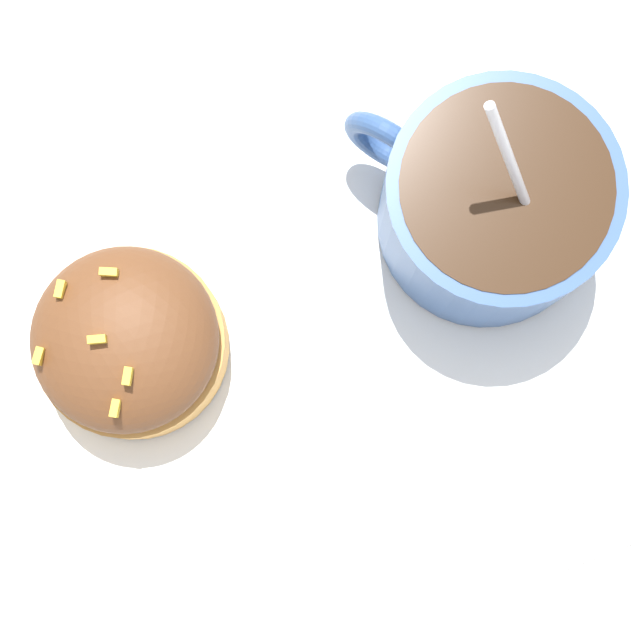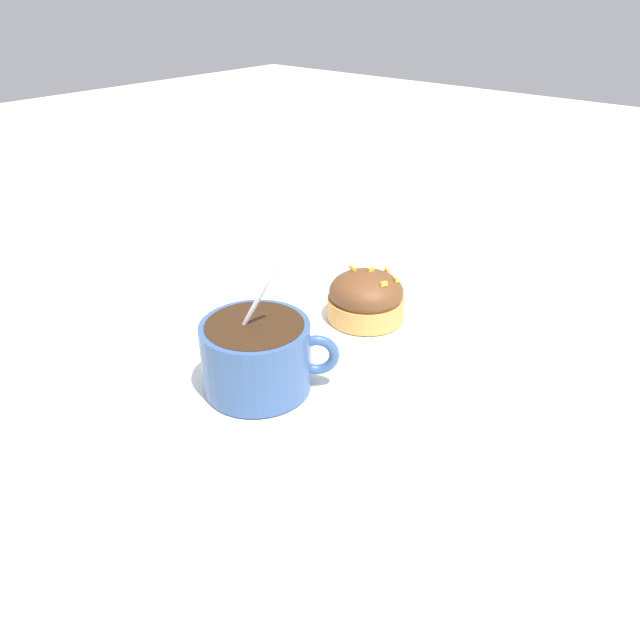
{
  "view_description": "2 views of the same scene",
  "coord_description": "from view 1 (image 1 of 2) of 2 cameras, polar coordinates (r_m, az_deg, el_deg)",
  "views": [
    {
      "loc": [
        -0.02,
        -0.06,
        0.47
      ],
      "look_at": [
        -0.0,
        -0.01,
        0.03
      ],
      "focal_mm": 60.0,
      "sensor_mm": 36.0,
      "label": 1
    },
    {
      "loc": [
        0.39,
        0.35,
        0.32
      ],
      "look_at": [
        -0.0,
        0.02,
        0.03
      ],
      "focal_mm": 35.0,
      "sensor_mm": 36.0,
      "label": 2
    }
  ],
  "objects": [
    {
      "name": "ground_plane",
      "position": [
        0.47,
        0.0,
        0.33
      ],
      "size": [
        3.0,
        3.0,
        0.0
      ],
      "primitive_type": "plane",
      "color": "silver"
    },
    {
      "name": "paper_napkin",
      "position": [
        0.47,
        0.0,
        0.35
      ],
      "size": [
        0.29,
        0.29,
        0.0
      ],
      "color": "white",
      "rests_on": "ground_plane"
    },
    {
      "name": "coffee_cup",
      "position": [
        0.45,
        9.22,
        6.2
      ],
      "size": [
        0.1,
        0.1,
        0.12
      ],
      "color": "#335184",
      "rests_on": "paper_napkin"
    },
    {
      "name": "frosted_pastry",
      "position": [
        0.45,
        -10.21,
        -1.12
      ],
      "size": [
        0.08,
        0.08,
        0.05
      ],
      "color": "#D19347",
      "rests_on": "paper_napkin"
    }
  ]
}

